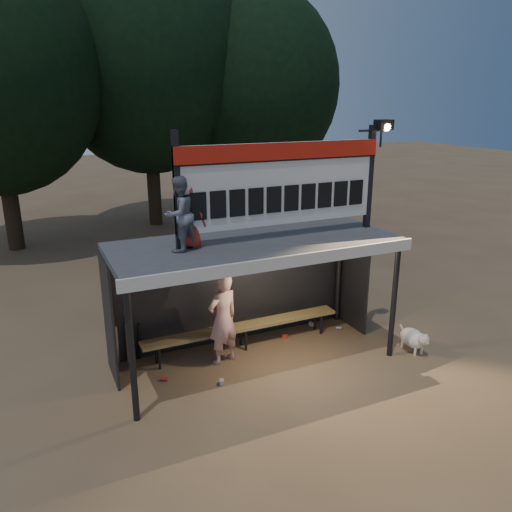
{
  "coord_description": "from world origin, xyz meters",
  "views": [
    {
      "loc": [
        -3.49,
        -7.56,
        4.63
      ],
      "look_at": [
        0.2,
        0.4,
        1.9
      ],
      "focal_mm": 35.0,
      "sensor_mm": 36.0,
      "label": 1
    }
  ],
  "objects": [
    {
      "name": "ground",
      "position": [
        0.0,
        0.0,
        0.0
      ],
      "size": [
        80.0,
        80.0,
        0.0
      ],
      "primitive_type": "plane",
      "color": "brown",
      "rests_on": "ground"
    },
    {
      "name": "dugout_shelter",
      "position": [
        0.0,
        0.24,
        1.85
      ],
      "size": [
        5.1,
        2.08,
        2.32
      ],
      "color": "#3A3A3D",
      "rests_on": "ground"
    },
    {
      "name": "player",
      "position": [
        -0.55,
        0.21,
        0.86
      ],
      "size": [
        0.72,
        0.58,
        1.73
      ],
      "primitive_type": "imported",
      "rotation": [
        0.0,
        0.0,
        3.44
      ],
      "color": "silver",
      "rests_on": "ground"
    },
    {
      "name": "child_b",
      "position": [
        -1.14,
        0.08,
        2.86
      ],
      "size": [
        0.62,
        0.6,
        1.07
      ],
      "primitive_type": "imported",
      "rotation": [
        0.0,
        0.0,
        2.45
      ],
      "color": "maroon",
      "rests_on": "dugout_shelter"
    },
    {
      "name": "bats",
      "position": [
        -2.17,
        0.82,
        0.43
      ],
      "size": [
        0.48,
        0.33,
        0.84
      ],
      "color": "olive",
      "rests_on": "ground"
    },
    {
      "name": "child_a",
      "position": [
        -1.35,
        -0.05,
        2.92
      ],
      "size": [
        0.74,
        0.69,
        1.2
      ],
      "primitive_type": "imported",
      "rotation": [
        0.0,
        0.0,
        3.68
      ],
      "color": "slate",
      "rests_on": "dugout_shelter"
    },
    {
      "name": "litter",
      "position": [
        0.44,
        0.27,
        0.04
      ],
      "size": [
        4.02,
        1.46,
        0.08
      ],
      "color": "#A12B1B",
      "rests_on": "ground"
    },
    {
      "name": "tree_right",
      "position": [
        5.0,
        10.5,
        5.19
      ],
      "size": [
        6.08,
        6.08,
        8.72
      ],
      "color": "black",
      "rests_on": "ground"
    },
    {
      "name": "tree_mid",
      "position": [
        1.0,
        11.5,
        6.17
      ],
      "size": [
        7.22,
        7.22,
        10.36
      ],
      "color": "#302215",
      "rests_on": "ground"
    },
    {
      "name": "scoreboard_assembly",
      "position": [
        0.56,
        -0.01,
        3.32
      ],
      "size": [
        4.1,
        0.27,
        1.99
      ],
      "color": "black",
      "rests_on": "dugout_shelter"
    },
    {
      "name": "bench",
      "position": [
        0.0,
        0.55,
        0.43
      ],
      "size": [
        4.0,
        0.35,
        0.48
      ],
      "color": "olive",
      "rests_on": "ground"
    },
    {
      "name": "dog",
      "position": [
        2.91,
        -0.98,
        0.28
      ],
      "size": [
        0.36,
        0.81,
        0.49
      ],
      "color": "white",
      "rests_on": "ground"
    }
  ]
}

